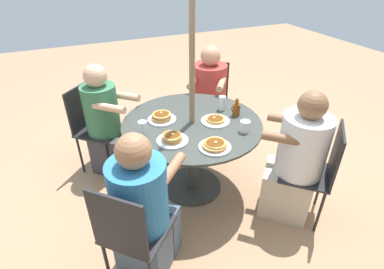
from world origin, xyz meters
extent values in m
plane|color=tan|center=(0.00, 0.00, 0.00)|extent=(12.00, 12.00, 0.00)
cylinder|color=#383D38|center=(0.00, 0.00, 0.01)|extent=(0.59, 0.59, 0.01)
cylinder|color=#383D38|center=(0.00, 0.00, 0.37)|extent=(0.11, 0.11, 0.74)
cylinder|color=#383D38|center=(0.00, 0.00, 0.75)|extent=(1.26, 1.26, 0.02)
cylinder|color=#846B4C|center=(0.00, 0.00, 1.06)|extent=(0.05, 0.05, 2.11)
cylinder|color=#232326|center=(-0.64, -0.58, 0.23)|extent=(0.02, 0.02, 0.45)
cylinder|color=#232326|center=(-0.36, -0.79, 0.23)|extent=(0.02, 0.02, 0.45)
cylinder|color=#232326|center=(-0.84, -0.86, 0.23)|extent=(0.02, 0.02, 0.45)
cylinder|color=#232326|center=(-0.56, -1.07, 0.23)|extent=(0.02, 0.02, 0.45)
cube|color=#232326|center=(-0.60, -0.82, 0.46)|extent=(0.57, 0.57, 0.02)
cube|color=#232326|center=(-0.71, -0.98, 0.70)|extent=(0.32, 0.24, 0.46)
cube|color=gray|center=(-0.53, -0.73, 0.23)|extent=(0.54, 0.55, 0.45)
cylinder|color=#B73833|center=(-0.56, -0.78, 0.71)|extent=(0.39, 0.39, 0.52)
sphere|color=tan|center=(-0.56, -0.78, 1.07)|extent=(0.23, 0.23, 0.23)
cylinder|color=tan|center=(-0.58, -0.52, 0.83)|extent=(0.24, 0.30, 0.07)
cylinder|color=tan|center=(-0.32, -0.71, 0.83)|extent=(0.24, 0.30, 0.07)
cylinder|color=#232326|center=(0.50, -0.71, 0.23)|extent=(0.02, 0.02, 0.45)
cylinder|color=#232326|center=(0.74, -0.45, 0.23)|extent=(0.02, 0.02, 0.45)
cylinder|color=#232326|center=(0.75, -0.94, 0.23)|extent=(0.02, 0.02, 0.45)
cylinder|color=#232326|center=(0.99, -0.69, 0.23)|extent=(0.02, 0.02, 0.45)
cube|color=#232326|center=(0.74, -0.70, 0.46)|extent=(0.57, 0.57, 0.02)
cube|color=#232326|center=(0.89, -0.83, 0.70)|extent=(0.28, 0.29, 0.46)
cube|color=#3D3D42|center=(0.66, -0.62, 0.23)|extent=(0.48, 0.48, 0.45)
cylinder|color=#38754C|center=(0.70, -0.66, 0.71)|extent=(0.34, 0.34, 0.52)
sphere|color=#DBA884|center=(0.70, -0.66, 1.07)|extent=(0.22, 0.22, 0.22)
cylinder|color=#DBA884|center=(0.46, -0.62, 0.84)|extent=(0.29, 0.28, 0.07)
cylinder|color=#DBA884|center=(0.65, -0.42, 0.84)|extent=(0.29, 0.28, 0.07)
cylinder|color=#232326|center=(0.72, 0.48, 0.23)|extent=(0.02, 0.02, 0.45)
cylinder|color=#232326|center=(0.47, 0.72, 0.23)|extent=(0.02, 0.02, 0.45)
cylinder|color=#232326|center=(0.96, 0.72, 0.23)|extent=(0.02, 0.02, 0.45)
cube|color=#232326|center=(0.72, 0.72, 0.46)|extent=(0.57, 0.57, 0.02)
cube|color=#232326|center=(0.86, 0.86, 0.70)|extent=(0.29, 0.28, 0.46)
cube|color=slate|center=(0.64, 0.64, 0.23)|extent=(0.54, 0.54, 0.45)
cylinder|color=teal|center=(0.68, 0.68, 0.71)|extent=(0.38, 0.38, 0.52)
sphere|color=#A3704C|center=(0.68, 0.68, 1.07)|extent=(0.22, 0.22, 0.22)
cylinder|color=#A3704C|center=(0.65, 0.43, 0.83)|extent=(0.27, 0.27, 0.07)
cylinder|color=#A3704C|center=(0.43, 0.65, 0.83)|extent=(0.27, 0.27, 0.07)
cylinder|color=#232326|center=(-0.49, 0.71, 0.23)|extent=(0.02, 0.02, 0.45)
cylinder|color=#232326|center=(-0.73, 0.46, 0.23)|extent=(0.02, 0.02, 0.45)
cylinder|color=#232326|center=(-0.74, 0.95, 0.23)|extent=(0.02, 0.02, 0.45)
cylinder|color=#232326|center=(-0.98, 0.70, 0.23)|extent=(0.02, 0.02, 0.45)
cube|color=#232326|center=(-0.74, 0.71, 0.46)|extent=(0.57, 0.57, 0.02)
cube|color=#232326|center=(-0.88, 0.84, 0.70)|extent=(0.28, 0.29, 0.46)
cube|color=beige|center=(-0.65, 0.62, 0.23)|extent=(0.56, 0.55, 0.45)
cylinder|color=white|center=(-0.69, 0.67, 0.72)|extent=(0.39, 0.39, 0.54)
sphere|color=brown|center=(-0.69, 0.67, 1.09)|extent=(0.22, 0.22, 0.22)
cylinder|color=brown|center=(-0.45, 0.65, 0.85)|extent=(0.25, 0.25, 0.07)
cylinder|color=brown|center=(-0.67, 0.43, 0.85)|extent=(0.25, 0.25, 0.07)
cylinder|color=white|center=(0.27, 0.22, 0.76)|extent=(0.26, 0.26, 0.01)
cylinder|color=#BC8947|center=(0.27, 0.23, 0.78)|extent=(0.16, 0.16, 0.01)
cylinder|color=#BC8947|center=(0.27, 0.22, 0.79)|extent=(0.16, 0.16, 0.01)
cylinder|color=#BC8947|center=(0.27, 0.22, 0.80)|extent=(0.16, 0.16, 0.01)
cylinder|color=#BC8947|center=(0.28, 0.23, 0.81)|extent=(0.16, 0.16, 0.01)
ellipsoid|color=brown|center=(0.27, 0.22, 0.82)|extent=(0.13, 0.12, 0.00)
cube|color=#F4E084|center=(0.27, 0.23, 0.83)|extent=(0.03, 0.03, 0.01)
cylinder|color=white|center=(-0.19, 0.08, 0.76)|extent=(0.26, 0.26, 0.01)
cylinder|color=#BC8947|center=(-0.19, 0.08, 0.78)|extent=(0.17, 0.17, 0.01)
cylinder|color=#BC8947|center=(-0.20, 0.08, 0.79)|extent=(0.17, 0.17, 0.01)
ellipsoid|color=brown|center=(-0.19, 0.08, 0.79)|extent=(0.14, 0.13, 0.00)
cube|color=#F4E084|center=(-0.18, 0.07, 0.80)|extent=(0.03, 0.03, 0.01)
cylinder|color=white|center=(0.00, 0.44, 0.76)|extent=(0.26, 0.26, 0.01)
cylinder|color=#BC8947|center=(0.00, 0.45, 0.78)|extent=(0.19, 0.19, 0.01)
cylinder|color=#BC8947|center=(0.01, 0.45, 0.79)|extent=(0.19, 0.19, 0.01)
cylinder|color=#BC8947|center=(-0.01, 0.44, 0.80)|extent=(0.17, 0.17, 0.01)
ellipsoid|color=brown|center=(0.00, 0.44, 0.81)|extent=(0.14, 0.13, 0.00)
cube|color=#F4E084|center=(0.00, 0.45, 0.81)|extent=(0.03, 0.03, 0.01)
cylinder|color=white|center=(0.24, -0.14, 0.76)|extent=(0.26, 0.26, 0.01)
cylinder|color=#BC8947|center=(0.24, -0.14, 0.78)|extent=(0.17, 0.17, 0.01)
cylinder|color=#BC8947|center=(0.24, -0.14, 0.79)|extent=(0.18, 0.18, 0.01)
cylinder|color=#BC8947|center=(0.23, -0.14, 0.80)|extent=(0.16, 0.16, 0.01)
cylinder|color=#BC8947|center=(0.23, -0.14, 0.82)|extent=(0.17, 0.17, 0.01)
ellipsoid|color=brown|center=(0.24, -0.14, 0.82)|extent=(0.13, 0.12, 0.00)
cube|color=#F4E084|center=(0.24, -0.15, 0.83)|extent=(0.02, 0.02, 0.01)
cylinder|color=brown|center=(-0.43, 0.04, 0.82)|extent=(0.07, 0.07, 0.12)
cylinder|color=brown|center=(-0.43, 0.04, 0.90)|extent=(0.03, 0.03, 0.05)
torus|color=brown|center=(-0.40, 0.04, 0.83)|extent=(0.06, 0.01, 0.06)
cylinder|color=white|center=(-0.34, 0.33, 0.80)|extent=(0.08, 0.08, 0.09)
cylinder|color=white|center=(-0.34, 0.33, 0.85)|extent=(0.08, 0.08, 0.01)
cylinder|color=silver|center=(-0.36, -0.11, 0.83)|extent=(0.07, 0.07, 0.14)
cylinder|color=silver|center=(0.46, 0.02, 0.82)|extent=(0.08, 0.08, 0.12)
camera|label=1|loc=(0.94, 2.14, 2.08)|focal=28.00mm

